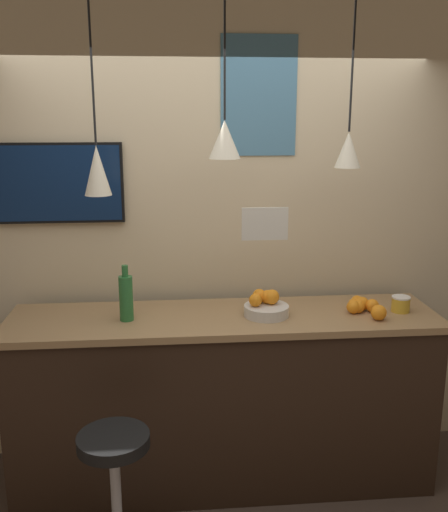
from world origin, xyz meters
TOP-DOWN VIEW (x-y plane):
  - back_wall at (0.00, 1.06)m, footprint 8.00×0.06m
  - service_counter at (0.00, 0.64)m, footprint 2.47×0.62m
  - bar_stool at (-0.58, -0.02)m, footprint 0.44×0.44m
  - fruit_bowl at (0.24, 0.62)m, footprint 0.26×0.26m
  - orange_pile at (0.81, 0.62)m, footprint 0.20×0.30m
  - juice_bottle at (-0.55, 0.61)m, footprint 0.08×0.08m
  - spread_jar at (1.03, 0.61)m, footprint 0.11×0.11m
  - pendant_lamp_left at (-0.67, 0.60)m, footprint 0.14×0.14m
  - pendant_lamp_middle at (0.00, 0.60)m, footprint 0.17×0.17m
  - pendant_lamp_right at (0.67, 0.60)m, footprint 0.14×0.14m
  - mounted_tv at (-0.96, 1.01)m, footprint 0.79×0.04m
  - hanging_menu_board at (0.19, 0.41)m, footprint 0.24×0.01m
  - wall_poster at (0.24, 1.02)m, footprint 0.45×0.01m

SIDE VIEW (x-z plane):
  - bar_stool at x=-0.58m, z-range 0.09..0.81m
  - service_counter at x=0.00m, z-range 0.00..1.06m
  - orange_pile at x=0.81m, z-range 1.05..1.14m
  - spread_jar at x=1.03m, z-range 1.06..1.15m
  - fruit_bowl at x=0.24m, z-range 1.04..1.19m
  - juice_bottle at x=-0.55m, z-range 1.03..1.35m
  - back_wall at x=0.00m, z-range 0.00..2.90m
  - hanging_menu_board at x=0.19m, z-range 1.55..1.72m
  - mounted_tv at x=-0.96m, z-range 1.55..2.02m
  - pendant_lamp_left at x=-0.67m, z-range 1.38..2.42m
  - pendant_lamp_right at x=0.67m, z-range 1.55..2.45m
  - pendant_lamp_middle at x=0.00m, z-range 1.63..2.48m
  - wall_poster at x=0.24m, z-range 1.94..2.63m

